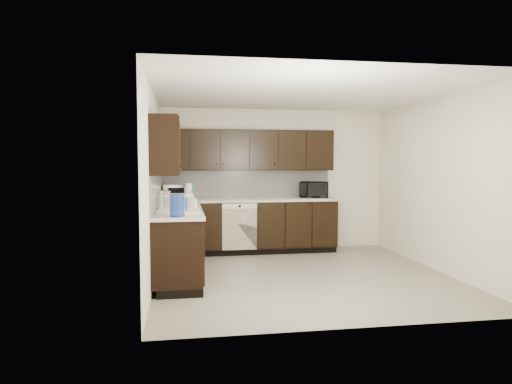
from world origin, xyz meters
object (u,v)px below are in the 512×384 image
(storage_bin, at_px, (175,202))
(sink, at_px, (179,215))
(microwave, at_px, (314,190))
(blue_pitcher, at_px, (177,206))
(toaster_oven, at_px, (175,192))

(storage_bin, bearing_deg, sink, -79.15)
(sink, xyz_separation_m, microwave, (2.35, 1.75, 0.20))
(blue_pitcher, bearing_deg, microwave, 28.41)
(microwave, height_order, toaster_oven, microwave)
(sink, relative_size, microwave, 1.65)
(microwave, height_order, blue_pitcher, microwave)
(sink, xyz_separation_m, storage_bin, (-0.05, 0.25, 0.15))
(microwave, relative_size, storage_bin, 1.04)
(storage_bin, bearing_deg, blue_pitcher, -87.65)
(sink, xyz_separation_m, toaster_oven, (-0.07, 1.71, 0.18))
(storage_bin, distance_m, blue_pitcher, 0.90)
(toaster_oven, relative_size, blue_pitcher, 1.54)
(blue_pitcher, bearing_deg, sink, 72.04)
(toaster_oven, xyz_separation_m, storage_bin, (0.02, -1.46, -0.03))
(storage_bin, height_order, blue_pitcher, blue_pitcher)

